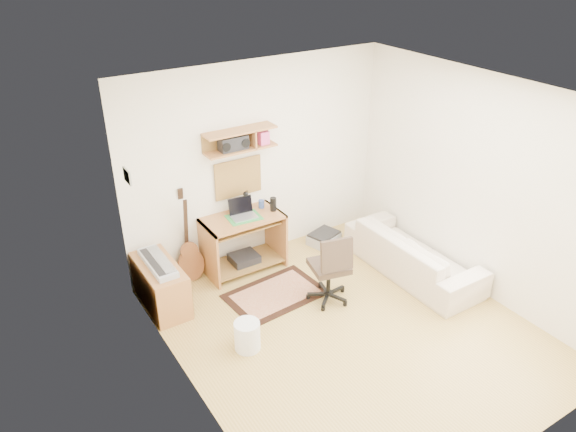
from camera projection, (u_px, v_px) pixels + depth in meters
floor at (350, 330)px, 6.08m from camera, size 3.60×4.00×0.01m
ceiling at (366, 98)px, 4.86m from camera, size 3.60×4.00×0.01m
back_wall at (258, 162)px, 6.96m from camera, size 3.60×0.01×2.60m
left_wall at (189, 283)px, 4.61m from camera, size 0.01×4.00×2.60m
right_wall at (480, 186)px, 6.32m from camera, size 0.01×4.00×2.60m
wall_shelf at (240, 140)px, 6.53m from camera, size 0.90×0.25×0.26m
cork_board at (238, 178)px, 6.86m from camera, size 0.64×0.03×0.49m
wall_photo at (127, 176)px, 5.54m from camera, size 0.02×0.20×0.15m
desk at (243, 243)px, 7.00m from camera, size 1.00×0.55×0.75m
laptop at (244, 209)px, 6.76m from camera, size 0.34×0.34×0.24m
speaker at (273, 204)px, 6.94m from camera, size 0.08×0.08×0.18m
desk_lamp at (247, 200)px, 6.93m from camera, size 0.10×0.10×0.29m
pencil_cup at (261, 204)px, 7.03m from camera, size 0.07×0.07×0.10m
boombox at (233, 143)px, 6.49m from camera, size 0.35×0.16×0.18m
rug at (275, 294)px, 6.65m from camera, size 1.19×0.84×0.02m
task_chair at (329, 266)px, 6.37m from camera, size 0.57×0.57×0.93m
cabinet at (161, 285)px, 6.35m from camera, size 0.40×0.90×0.55m
music_keyboard at (158, 263)px, 6.21m from camera, size 0.23×0.73×0.06m
guitar at (188, 237)px, 6.67m from camera, size 0.34×0.23×1.22m
waste_basket at (247, 336)px, 5.74m from camera, size 0.30×0.30×0.33m
printer at (324, 238)px, 7.70m from camera, size 0.49×0.43×0.16m
sofa at (414, 247)px, 6.92m from camera, size 0.55×1.90×0.74m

